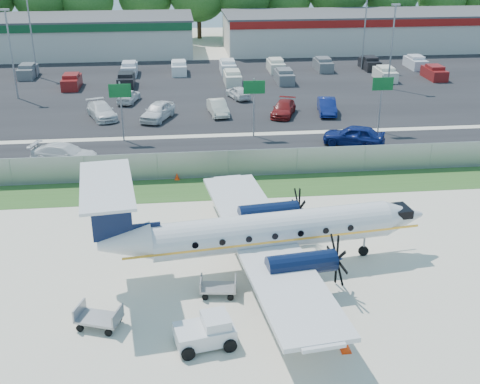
{
  "coord_description": "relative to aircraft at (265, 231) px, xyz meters",
  "views": [
    {
      "loc": [
        -3.42,
        -25.82,
        16.35
      ],
      "look_at": [
        0.0,
        6.0,
        2.3
      ],
      "focal_mm": 45.0,
      "sensor_mm": 36.0,
      "label": 1
    }
  ],
  "objects": [
    {
      "name": "cone_starboard_wing",
      "position": [
        -4.45,
        12.62,
        -1.9
      ],
      "size": [
        0.35,
        0.35,
        0.5
      ],
      "color": "#FF3808",
      "rests_on": "ground"
    },
    {
      "name": "light_pole_se",
      "position": [
        19.2,
        46.75,
        3.09
      ],
      "size": [
        0.9,
        0.35,
        9.09
      ],
      "color": "gray",
      "rests_on": "ground"
    },
    {
      "name": "access_road",
      "position": [
        -0.8,
        17.75,
        -2.13
      ],
      "size": [
        170.0,
        8.0,
        0.02
      ],
      "primitive_type": "cube",
      "color": "black",
      "rests_on": "ground"
    },
    {
      "name": "pushback_tug",
      "position": [
        -3.36,
        -6.02,
        -1.5
      ],
      "size": [
        2.73,
        2.19,
        1.34
      ],
      "color": "silver",
      "rests_on": "ground"
    },
    {
      "name": "parking_lot",
      "position": [
        -0.8,
        38.75,
        -2.13
      ],
      "size": [
        170.0,
        32.0,
        0.02
      ],
      "primitive_type": "cube",
      "color": "black",
      "rests_on": "ground"
    },
    {
      "name": "building_west",
      "position": [
        -24.8,
        60.73,
        0.49
      ],
      "size": [
        46.4,
        12.4,
        5.24
      ],
      "color": "beige",
      "rests_on": "ground"
    },
    {
      "name": "parked_car_a",
      "position": [
        -11.28,
        28.55,
        -2.14
      ],
      "size": [
        3.62,
        5.33,
        1.43
      ],
      "primitive_type": "imported",
      "rotation": [
        0.0,
        0.0,
        0.36
      ],
      "color": "silver",
      "rests_on": "ground"
    },
    {
      "name": "parked_car_e",
      "position": [
        10.07,
        27.77,
        -2.14
      ],
      "size": [
        2.18,
        4.65,
        1.47
      ],
      "primitive_type": "imported",
      "rotation": [
        0.0,
        0.0,
        -0.14
      ],
      "color": "navy",
      "rests_on": "ground"
    },
    {
      "name": "cone_nose",
      "position": [
        2.41,
        -7.14,
        -1.85
      ],
      "size": [
        0.43,
        0.43,
        0.61
      ],
      "color": "#FF3808",
      "rests_on": "ground"
    },
    {
      "name": "building_east",
      "position": [
        25.2,
        60.73,
        0.49
      ],
      "size": [
        44.4,
        12.4,
        5.24
      ],
      "color": "beige",
      "rests_on": "ground"
    },
    {
      "name": "light_pole_sw",
      "position": [
        -20.8,
        46.75,
        3.09
      ],
      "size": [
        0.9,
        0.35,
        9.09
      ],
      "color": "gray",
      "rests_on": "ground"
    },
    {
      "name": "far_parking_rows",
      "position": [
        -0.8,
        43.75,
        -2.14
      ],
      "size": [
        56.0,
        10.0,
        1.6
      ],
      "primitive_type": null,
      "color": "gray",
      "rests_on": "ground"
    },
    {
      "name": "parked_car_f",
      "position": [
        -9.12,
        33.97,
        -2.14
      ],
      "size": [
        2.49,
        4.25,
        1.36
      ],
      "primitive_type": "imported",
      "rotation": [
        0.0,
        0.0,
        2.9
      ],
      "color": "silver",
      "rests_on": "ground"
    },
    {
      "name": "sign_right",
      "position": [
        13.2,
        21.66,
        1.47
      ],
      "size": [
        1.8,
        0.26,
        5.0
      ],
      "color": "gray",
      "rests_on": "ground"
    },
    {
      "name": "sign_left",
      "position": [
        -8.8,
        21.66,
        1.47
      ],
      "size": [
        1.8,
        0.26,
        5.0
      ],
      "color": "gray",
      "rests_on": "ground"
    },
    {
      "name": "perimeter_fence",
      "position": [
        -0.8,
        12.75,
        -1.14
      ],
      "size": [
        120.0,
        0.06,
        1.99
      ],
      "color": "gray",
      "rests_on": "ground"
    },
    {
      "name": "parked_car_b",
      "position": [
        -6.04,
        27.56,
        -2.14
      ],
      "size": [
        3.62,
        5.15,
        1.63
      ],
      "primitive_type": "imported",
      "rotation": [
        0.0,
        0.0,
        -0.4
      ],
      "color": "silver",
      "rests_on": "ground"
    },
    {
      "name": "light_pole_nw",
      "position": [
        -20.8,
        36.75,
        3.09
      ],
      "size": [
        0.9,
        0.35,
        9.09
      ],
      "color": "gray",
      "rests_on": "ground"
    },
    {
      "name": "baggage_cart_far",
      "position": [
        -8.09,
        -4.29,
        -1.66
      ],
      "size": [
        2.22,
        1.75,
        1.02
      ],
      "color": "gray",
      "rests_on": "ground"
    },
    {
      "name": "light_pole_ne",
      "position": [
        19.2,
        36.75,
        3.09
      ],
      "size": [
        0.9,
        0.35,
        9.09
      ],
      "color": "gray",
      "rests_on": "ground"
    },
    {
      "name": "aircraft",
      "position": [
        0.0,
        0.0,
        0.0
      ],
      "size": [
        18.06,
        17.76,
        5.54
      ],
      "color": "silver",
      "rests_on": "ground"
    },
    {
      "name": "tree_line",
      "position": [
        -0.8,
        72.75,
        -2.14
      ],
      "size": [
        112.0,
        6.0,
        14.0
      ],
      "primitive_type": null,
      "color": "#235A1A",
      "rests_on": "ground"
    },
    {
      "name": "parked_car_d",
      "position": [
        5.83,
        27.63,
        -2.14
      ],
      "size": [
        3.35,
        5.0,
        1.34
      ],
      "primitive_type": "imported",
      "rotation": [
        0.0,
        0.0,
        -0.35
      ],
      "color": "maroon",
      "rests_on": "ground"
    },
    {
      "name": "baggage_cart_near",
      "position": [
        -2.61,
        -2.29,
        -1.71
      ],
      "size": [
        1.87,
        1.26,
        0.92
      ],
      "color": "gray",
      "rests_on": "ground"
    },
    {
      "name": "parked_car_g",
      "position": [
        2.19,
        34.29,
        -2.14
      ],
      "size": [
        2.64,
        4.16,
        1.32
      ],
      "primitive_type": "imported",
      "rotation": [
        0.0,
        0.0,
        3.44
      ],
      "color": "silver",
      "rests_on": "ground"
    },
    {
      "name": "sign_mid",
      "position": [
        2.2,
        21.66,
        1.47
      ],
      "size": [
        1.8,
        0.26,
        5.0
      ],
      "color": "gray",
      "rests_on": "ground"
    },
    {
      "name": "parked_car_c",
      "position": [
        -0.36,
        28.56,
        -2.14
      ],
      "size": [
        2.0,
        4.44,
        1.41
      ],
      "primitive_type": "imported",
      "rotation": [
        0.0,
        0.0,
        0.12
      ],
      "color": "beige",
      "rests_on": "ground"
    },
    {
      "name": "grass_verge",
      "position": [
        -0.8,
        10.75,
        -2.13
      ],
      "size": [
        170.0,
        4.0,
        0.02
      ],
      "primitive_type": "cube",
      "color": "#2D561E",
      "rests_on": "ground"
    },
    {
      "name": "ground",
      "position": [
        -0.8,
        -1.25,
        -2.14
      ],
      "size": [
        170.0,
        170.0,
        0.0
      ],
      "primitive_type": "plane",
      "color": "beige",
      "rests_on": "ground"
    },
    {
      "name": "road_car_west",
      "position": [
        -12.8,
        16.79,
        -2.14
      ],
      "size": [
        5.58,
        3.55,
        1.51
      ],
      "primitive_type": "imported",
      "rotation": [
        0.0,
        0.0,
        1.27
      ],
      "color": "silver",
      "rests_on": "ground"
    },
    {
      "name": "road_car_mid",
      "position": [
        10.06,
        18.5,
        -2.14
      ],
      "size": [
        5.37,
        3.84,
        1.7
      ],
      "primitive_type": "imported",
      "rotation": [
        0.0,
        0.0,
        -1.98
      ],
      "color": "navy",
      "rests_on": "ground"
    }
  ]
}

